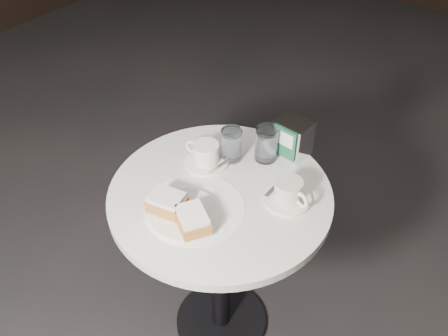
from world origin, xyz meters
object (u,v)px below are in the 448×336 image
coffee_cup_left (206,155)px  water_glass_left (232,145)px  coffee_cup_right (288,193)px  water_glass_right (266,144)px  beignet_plate (182,212)px  cafe_table (220,234)px  napkin_dispenser (292,138)px

coffee_cup_left → water_glass_left: (0.05, 0.07, 0.02)m
coffee_cup_left → coffee_cup_right: 0.31m
coffee_cup_left → water_glass_right: size_ratio=1.34×
beignet_plate → water_glass_right: bearing=84.1°
cafe_table → coffee_cup_right: coffee_cup_right is taller
coffee_cup_right → water_glass_right: (-0.17, 0.13, 0.03)m
beignet_plate → water_glass_right: 0.38m
cafe_table → napkin_dispenser: (0.07, 0.30, 0.26)m
coffee_cup_right → water_glass_left: (-0.26, 0.06, 0.02)m
water_glass_left → cafe_table: bearing=-65.3°
water_glass_left → napkin_dispenser: 0.20m
water_glass_right → beignet_plate: bearing=-95.9°
beignet_plate → coffee_cup_right: 0.33m
cafe_table → beignet_plate: size_ratio=3.21×
cafe_table → water_glass_right: 0.34m
water_glass_left → coffee_cup_left: bearing=-127.2°
beignet_plate → water_glass_left: size_ratio=2.04×
beignet_plate → napkin_dispenser: size_ratio=1.80×
water_glass_right → napkin_dispenser: size_ratio=0.93×
cafe_table → water_glass_right: water_glass_right is taller
coffee_cup_left → beignet_plate: bearing=-71.7°
cafe_table → water_glass_left: water_glass_left is taller
cafe_table → water_glass_right: bearing=84.8°
coffee_cup_left → water_glass_left: 0.09m
water_glass_right → napkin_dispenser: bearing=53.9°
coffee_cup_right → napkin_dispenser: size_ratio=1.38×
napkin_dispenser → cafe_table: bearing=-99.7°
water_glass_left → napkin_dispenser: napkin_dispenser is taller
coffee_cup_right → water_glass_left: water_glass_left is taller
coffee_cup_left → napkin_dispenser: bearing=42.0°
coffee_cup_left → cafe_table: bearing=-39.1°
beignet_plate → coffee_cup_left: coffee_cup_left is taller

